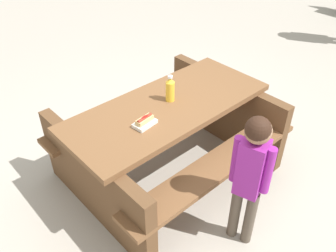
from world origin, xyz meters
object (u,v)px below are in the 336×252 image
(soda_bottle, at_px, (170,89))
(hotdog_tray, at_px, (145,122))
(child_in_coat, at_px, (251,168))
(picnic_table, at_px, (168,133))

(soda_bottle, bearing_deg, hotdog_tray, 26.82)
(soda_bottle, bearing_deg, child_in_coat, 88.82)
(child_in_coat, bearing_deg, picnic_table, -88.04)
(soda_bottle, xyz_separation_m, hotdog_tray, (0.36, 0.18, -0.08))
(hotdog_tray, bearing_deg, picnic_table, -155.92)
(picnic_table, height_order, soda_bottle, soda_bottle)
(picnic_table, distance_m, soda_bottle, 0.42)
(soda_bottle, relative_size, child_in_coat, 0.20)
(picnic_table, xyz_separation_m, child_in_coat, (-0.03, 0.94, 0.29))
(soda_bottle, height_order, hotdog_tray, soda_bottle)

